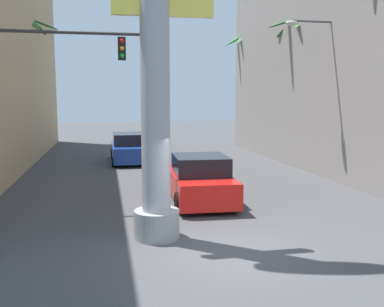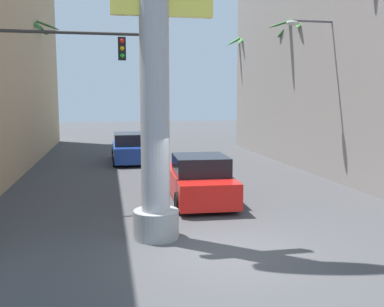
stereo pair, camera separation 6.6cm
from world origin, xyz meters
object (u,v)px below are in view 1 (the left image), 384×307
object	(u,v)px
car_lead	(199,180)
traffic_light_mast	(22,80)
car_far	(129,148)
palm_tree_mid_right	(298,73)
street_lamp	(328,83)
palm_tree_far_left	(29,66)
palm_tree_far_right	(245,73)
neon_sign_pole	(155,35)

from	to	relation	value
car_lead	traffic_light_mast	bearing A→B (deg)	-179.03
car_lead	car_far	distance (m)	9.43
traffic_light_mast	palm_tree_mid_right	distance (m)	14.24
street_lamp	car_lead	world-z (taller)	street_lamp
car_lead	palm_tree_mid_right	size ratio (longest dim) A/B	0.63
car_far	palm_tree_far_left	size ratio (longest dim) A/B	0.55
traffic_light_mast	car_far	world-z (taller)	traffic_light_mast
street_lamp	car_lead	distance (m)	7.53
street_lamp	palm_tree_far_right	distance (m)	12.79
palm_tree_mid_right	palm_tree_far_right	bearing A→B (deg)	90.25
car_far	palm_tree_mid_right	bearing A→B (deg)	-14.41
traffic_light_mast	car_far	xyz separation A→B (m)	(3.65, 9.34, -3.25)
street_lamp	traffic_light_mast	xyz separation A→B (m)	(-11.65, -2.83, -0.10)
neon_sign_pole	traffic_light_mast	distance (m)	5.20
car_far	car_lead	bearing A→B (deg)	-78.63
car_lead	palm_tree_mid_right	bearing A→B (deg)	45.93
palm_tree_far_left	palm_tree_mid_right	bearing A→B (deg)	-19.61
car_lead	palm_tree_far_left	bearing A→B (deg)	120.95
palm_tree_far_left	palm_tree_far_right	xyz separation A→B (m)	(13.96, 3.45, -0.04)
traffic_light_mast	palm_tree_far_left	xyz separation A→B (m)	(-1.69, 12.10, 1.27)
neon_sign_pole	car_lead	bearing A→B (deg)	63.08
street_lamp	palm_tree_mid_right	bearing A→B (deg)	81.26
street_lamp	car_far	world-z (taller)	street_lamp
street_lamp	palm_tree_mid_right	size ratio (longest dim) A/B	0.88
neon_sign_pole	palm_tree_mid_right	bearing A→B (deg)	50.99
traffic_light_mast	palm_tree_far_left	world-z (taller)	palm_tree_far_left
car_far	palm_tree_mid_right	world-z (taller)	palm_tree_mid_right
neon_sign_pole	street_lamp	xyz separation A→B (m)	(8.01, 6.41, -0.84)
car_far	palm_tree_far_right	distance (m)	11.53
palm_tree_far_right	palm_tree_mid_right	bearing A→B (deg)	-89.75
car_lead	neon_sign_pole	bearing A→B (deg)	-116.92
car_far	palm_tree_mid_right	size ratio (longest dim) A/B	0.58
street_lamp	traffic_light_mast	world-z (taller)	street_lamp
street_lamp	palm_tree_far_right	xyz separation A→B (m)	(0.62, 12.73, 1.12)
car_lead	palm_tree_far_right	distance (m)	17.47
car_lead	palm_tree_far_right	bearing A→B (deg)	66.38
neon_sign_pole	car_lead	world-z (taller)	neon_sign_pole
traffic_light_mast	car_lead	bearing A→B (deg)	0.97
car_far	palm_tree_mid_right	xyz separation A→B (m)	(8.66, -2.23, 3.97)
palm_tree_far_left	car_lead	bearing A→B (deg)	-59.05
car_lead	palm_tree_far_right	world-z (taller)	palm_tree_far_right
car_far	street_lamp	bearing A→B (deg)	-39.14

